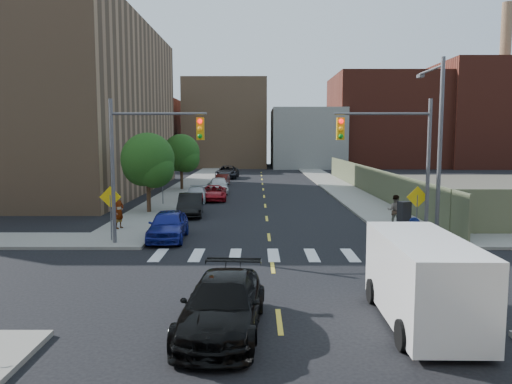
{
  "coord_description": "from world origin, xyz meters",
  "views": [
    {
      "loc": [
        -0.64,
        -17.65,
        5.21
      ],
      "look_at": [
        -0.69,
        11.46,
        2.0
      ],
      "focal_mm": 35.0,
      "sensor_mm": 36.0,
      "label": 1
    }
  ],
  "objects_px": {
    "parked_car_black": "(191,205)",
    "parked_car_silver": "(196,195)",
    "parked_car_white": "(219,185)",
    "pedestrian_west": "(119,211)",
    "parked_car_blue": "(168,225)",
    "cargo_van": "(421,277)",
    "pedestrian_east": "(395,210)",
    "black_sedan": "(223,305)",
    "parked_car_red": "(214,193)",
    "mailbox": "(414,230)",
    "payphone": "(404,220)",
    "parked_car_grey": "(227,172)",
    "parked_car_maroon": "(222,180)"
  },
  "relations": [
    {
      "from": "black_sedan",
      "to": "mailbox",
      "type": "height_order",
      "value": "black_sedan"
    },
    {
      "from": "parked_car_white",
      "to": "parked_car_maroon",
      "type": "bearing_deg",
      "value": 86.97
    },
    {
      "from": "mailbox",
      "to": "payphone",
      "type": "bearing_deg",
      "value": 107.95
    },
    {
      "from": "parked_car_blue",
      "to": "pedestrian_east",
      "type": "xyz_separation_m",
      "value": [
        12.4,
        3.21,
        0.29
      ]
    },
    {
      "from": "parked_car_white",
      "to": "parked_car_grey",
      "type": "bearing_deg",
      "value": 86.22
    },
    {
      "from": "cargo_van",
      "to": "pedestrian_east",
      "type": "relative_size",
      "value": 3.04
    },
    {
      "from": "parked_car_grey",
      "to": "pedestrian_west",
      "type": "xyz_separation_m",
      "value": [
        -3.89,
        -35.99,
        0.33
      ]
    },
    {
      "from": "parked_car_blue",
      "to": "cargo_van",
      "type": "height_order",
      "value": "cargo_van"
    },
    {
      "from": "parked_car_white",
      "to": "pedestrian_west",
      "type": "distance_m",
      "value": 19.31
    },
    {
      "from": "parked_car_grey",
      "to": "pedestrian_east",
      "type": "xyz_separation_m",
      "value": [
        11.66,
        -35.16,
        0.25
      ]
    },
    {
      "from": "parked_car_blue",
      "to": "payphone",
      "type": "bearing_deg",
      "value": -2.81
    },
    {
      "from": "pedestrian_west",
      "to": "parked_car_grey",
      "type": "bearing_deg",
      "value": 14.91
    },
    {
      "from": "parked_car_blue",
      "to": "pedestrian_west",
      "type": "bearing_deg",
      "value": 141.21
    },
    {
      "from": "parked_car_maroon",
      "to": "payphone",
      "type": "distance_m",
      "value": 31.04
    },
    {
      "from": "parked_car_silver",
      "to": "pedestrian_west",
      "type": "bearing_deg",
      "value": -103.16
    },
    {
      "from": "parked_car_blue",
      "to": "black_sedan",
      "type": "distance_m",
      "value": 12.58
    },
    {
      "from": "parked_car_white",
      "to": "cargo_van",
      "type": "height_order",
      "value": "cargo_van"
    },
    {
      "from": "pedestrian_west",
      "to": "parked_car_silver",
      "type": "bearing_deg",
      "value": 8.3
    },
    {
      "from": "parked_car_red",
      "to": "pedestrian_west",
      "type": "height_order",
      "value": "pedestrian_west"
    },
    {
      "from": "parked_car_white",
      "to": "pedestrian_west",
      "type": "height_order",
      "value": "pedestrian_west"
    },
    {
      "from": "parked_car_blue",
      "to": "parked_car_red",
      "type": "bearing_deg",
      "value": 84.86
    },
    {
      "from": "parked_car_white",
      "to": "parked_car_blue",
      "type": "bearing_deg",
      "value": -97.03
    },
    {
      "from": "parked_car_blue",
      "to": "parked_car_black",
      "type": "bearing_deg",
      "value": 87.51
    },
    {
      "from": "parked_car_black",
      "to": "parked_car_silver",
      "type": "relative_size",
      "value": 1.05
    },
    {
      "from": "parked_car_silver",
      "to": "parked_car_black",
      "type": "bearing_deg",
      "value": -86.58
    },
    {
      "from": "parked_car_maroon",
      "to": "parked_car_black",
      "type": "bearing_deg",
      "value": -87.97
    },
    {
      "from": "cargo_van",
      "to": "pedestrian_east",
      "type": "height_order",
      "value": "cargo_van"
    },
    {
      "from": "parked_car_blue",
      "to": "payphone",
      "type": "relative_size",
      "value": 2.4
    },
    {
      "from": "cargo_van",
      "to": "parked_car_red",
      "type": "bearing_deg",
      "value": 107.7
    },
    {
      "from": "parked_car_black",
      "to": "pedestrian_west",
      "type": "bearing_deg",
      "value": -124.97
    },
    {
      "from": "parked_car_white",
      "to": "cargo_van",
      "type": "bearing_deg",
      "value": -80.34
    },
    {
      "from": "parked_car_grey",
      "to": "black_sedan",
      "type": "relative_size",
      "value": 1.12
    },
    {
      "from": "black_sedan",
      "to": "pedestrian_west",
      "type": "bearing_deg",
      "value": 119.39
    },
    {
      "from": "payphone",
      "to": "parked_car_grey",
      "type": "bearing_deg",
      "value": 81.28
    },
    {
      "from": "parked_car_black",
      "to": "payphone",
      "type": "bearing_deg",
      "value": -38.91
    },
    {
      "from": "parked_car_red",
      "to": "black_sedan",
      "type": "distance_m",
      "value": 28.17
    },
    {
      "from": "parked_car_maroon",
      "to": "cargo_van",
      "type": "distance_m",
      "value": 40.9
    },
    {
      "from": "mailbox",
      "to": "black_sedan",
      "type": "bearing_deg",
      "value": -119.31
    },
    {
      "from": "parked_car_maroon",
      "to": "pedestrian_west",
      "type": "distance_m",
      "value": 26.66
    },
    {
      "from": "parked_car_maroon",
      "to": "black_sedan",
      "type": "bearing_deg",
      "value": -82.18
    },
    {
      "from": "parked_car_silver",
      "to": "mailbox",
      "type": "height_order",
      "value": "mailbox"
    },
    {
      "from": "parked_car_black",
      "to": "parked_car_red",
      "type": "xyz_separation_m",
      "value": [
        0.85,
        8.1,
        -0.12
      ]
    },
    {
      "from": "parked_car_silver",
      "to": "black_sedan",
      "type": "xyz_separation_m",
      "value": [
        3.95,
        -26.77,
        0.12
      ]
    },
    {
      "from": "parked_car_silver",
      "to": "parked_car_grey",
      "type": "height_order",
      "value": "parked_car_grey"
    },
    {
      "from": "parked_car_blue",
      "to": "parked_car_red",
      "type": "relative_size",
      "value": 1.0
    },
    {
      "from": "parked_car_white",
      "to": "payphone",
      "type": "bearing_deg",
      "value": -67.42
    },
    {
      "from": "parked_car_black",
      "to": "payphone",
      "type": "distance_m",
      "value": 14.33
    },
    {
      "from": "parked_car_black",
      "to": "parked_car_maroon",
      "type": "bearing_deg",
      "value": 83.76
    },
    {
      "from": "black_sedan",
      "to": "mailbox",
      "type": "distance_m",
      "value": 13.68
    },
    {
      "from": "parked_car_black",
      "to": "pedestrian_east",
      "type": "relative_size",
      "value": 2.5
    }
  ]
}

